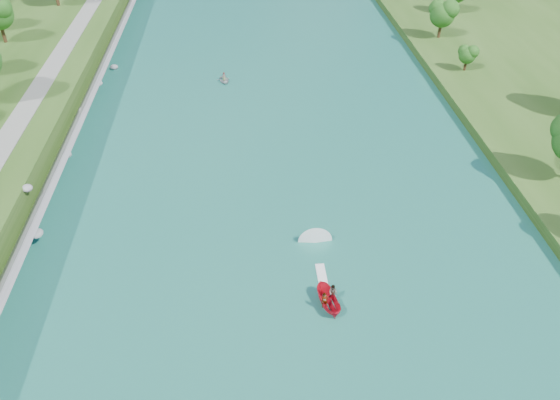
{
  "coord_description": "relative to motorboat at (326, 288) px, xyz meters",
  "views": [
    {
      "loc": [
        -3.53,
        -30.71,
        37.82
      ],
      "look_at": [
        0.12,
        16.06,
        2.5
      ],
      "focal_mm": 35.0,
      "sensor_mm": 36.0,
      "label": 1
    }
  ],
  "objects": [
    {
      "name": "ground",
      "position": [
        -3.48,
        -4.5,
        -0.76
      ],
      "size": [
        260.0,
        260.0,
        0.0
      ],
      "primitive_type": "plane",
      "color": "#2D5119",
      "rests_on": "ground"
    },
    {
      "name": "river_water",
      "position": [
        -3.48,
        15.5,
        -0.71
      ],
      "size": [
        55.0,
        240.0,
        0.1
      ],
      "primitive_type": "cube",
      "color": "#195F56",
      "rests_on": "ground"
    },
    {
      "name": "riprap_bank",
      "position": [
        -29.31,
        14.74,
        1.02
      ],
      "size": [
        4.11,
        236.0,
        4.05
      ],
      "color": "slate",
      "rests_on": "ground"
    },
    {
      "name": "motorboat",
      "position": [
        0.0,
        0.0,
        0.0
      ],
      "size": [
        3.6,
        18.91,
        2.04
      ],
      "rotation": [
        0.0,
        0.0,
        3.38
      ],
      "color": "red",
      "rests_on": "river_water"
    },
    {
      "name": "raft",
      "position": [
        -9.64,
        47.22,
        -0.31
      ],
      "size": [
        2.71,
        3.35,
        1.55
      ],
      "rotation": [
        0.0,
        0.0,
        0.22
      ],
      "color": "#9799A0",
      "rests_on": "river_water"
    }
  ]
}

